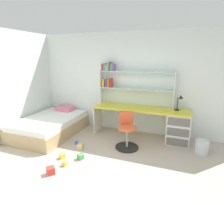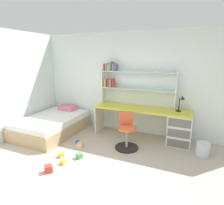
# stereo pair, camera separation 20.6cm
# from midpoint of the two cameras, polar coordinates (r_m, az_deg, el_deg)

# --- Properties ---
(ground_plane) EXTENTS (6.11, 6.05, 0.02)m
(ground_plane) POSITION_cam_midpoint_polar(r_m,az_deg,el_deg) (3.26, -9.65, -24.40)
(ground_plane) COLOR #B2A393
(room_shell) EXTENTS (6.11, 6.05, 2.62)m
(room_shell) POSITION_cam_midpoint_polar(r_m,az_deg,el_deg) (4.41, -16.60, 4.26)
(room_shell) COLOR silver
(room_shell) RESTS_ON ground_plane
(desk) EXTENTS (2.35, 0.60, 0.76)m
(desk) POSITION_cam_midpoint_polar(r_m,az_deg,el_deg) (4.68, 15.03, -6.19)
(desk) COLOR gold
(desk) RESTS_ON ground_plane
(bookshelf_hutch) EXTENTS (1.89, 0.22, 1.11)m
(bookshelf_hutch) POSITION_cam_midpoint_polar(r_m,az_deg,el_deg) (4.84, 2.68, 6.97)
(bookshelf_hutch) COLOR silver
(bookshelf_hutch) RESTS_ON desk
(desk_lamp) EXTENTS (0.20, 0.17, 0.38)m
(desk_lamp) POSITION_cam_midpoint_polar(r_m,az_deg,el_deg) (4.56, 18.87, 0.61)
(desk_lamp) COLOR black
(desk_lamp) RESTS_ON desk
(swivel_chair) EXTENTS (0.52, 0.52, 0.79)m
(swivel_chair) POSITION_cam_midpoint_polar(r_m,az_deg,el_deg) (4.24, 3.15, -9.62)
(swivel_chair) COLOR black
(swivel_chair) RESTS_ON ground_plane
(bed_platform) EXTENTS (1.28, 1.89, 0.58)m
(bed_platform) POSITION_cam_midpoint_polar(r_m,az_deg,el_deg) (5.27, -19.26, -6.59)
(bed_platform) COLOR tan
(bed_platform) RESTS_ON ground_plane
(waste_bin) EXTENTS (0.27, 0.27, 0.29)m
(waste_bin) POSITION_cam_midpoint_polar(r_m,az_deg,el_deg) (4.43, 24.35, -12.24)
(waste_bin) COLOR silver
(waste_bin) RESTS_ON ground_plane
(toy_block_blue_0) EXTENTS (0.09, 0.09, 0.08)m
(toy_block_blue_0) POSITION_cam_midpoint_polar(r_m,az_deg,el_deg) (4.56, -11.87, -11.90)
(toy_block_blue_0) COLOR #3860B7
(toy_block_blue_0) RESTS_ON ground_plane
(toy_block_red_1) EXTENTS (0.18, 0.18, 0.13)m
(toy_block_red_1) POSITION_cam_midpoint_polar(r_m,az_deg,el_deg) (3.66, -19.77, -18.91)
(toy_block_red_1) COLOR red
(toy_block_red_1) RESTS_ON ground_plane
(toy_block_yellow_2) EXTENTS (0.09, 0.09, 0.08)m
(toy_block_yellow_2) POSITION_cam_midpoint_polar(r_m,az_deg,el_deg) (3.83, -15.69, -17.43)
(toy_block_yellow_2) COLOR gold
(toy_block_yellow_2) RESTS_ON ground_plane
(toy_block_green_3) EXTENTS (0.14, 0.14, 0.11)m
(toy_block_green_3) POSITION_cam_midpoint_polar(r_m,az_deg,el_deg) (3.96, -11.06, -15.84)
(toy_block_green_3) COLOR #479E51
(toy_block_green_3) RESTS_ON ground_plane
(toy_block_natural_4) EXTENTS (0.15, 0.15, 0.12)m
(toy_block_natural_4) POSITION_cam_midpoint_polar(r_m,az_deg,el_deg) (4.34, -11.02, -12.96)
(toy_block_natural_4) COLOR tan
(toy_block_natural_4) RESTS_ON ground_plane
(toy_block_yellow_5) EXTENTS (0.13, 0.13, 0.10)m
(toy_block_yellow_5) POSITION_cam_midpoint_polar(r_m,az_deg,el_deg) (4.08, -16.34, -15.33)
(toy_block_yellow_5) COLOR gold
(toy_block_yellow_5) RESTS_ON ground_plane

